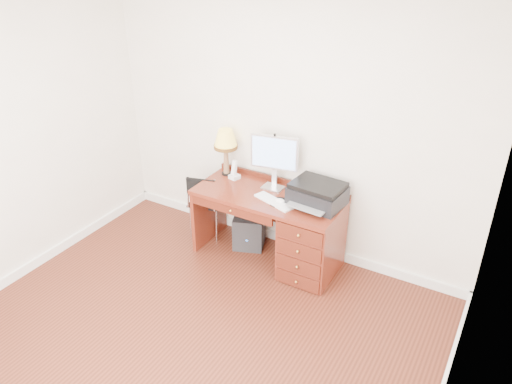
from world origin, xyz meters
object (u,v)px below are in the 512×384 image
Objects in this scene: leg_lamp at (226,142)px; chair at (204,199)px; monitor at (275,156)px; printer at (318,194)px; equipment_box at (249,230)px; desk at (296,232)px; phone at (234,173)px.

leg_lamp reaches higher than chair.
leg_lamp is at bearing 168.24° from monitor.
printer is 0.70× the size of chair.
leg_lamp is 1.00m from equipment_box.
leg_lamp is (-1.11, 0.11, 0.27)m from printer.
printer is 1.14m from leg_lamp.
monitor reaches higher than desk.
printer is at bearing 23.46° from desk.
printer is 0.98m from phone.
monitor is 1.06× the size of printer.
chair is at bearing -148.41° from phone.
equipment_box is (-0.26, -0.08, -0.92)m from monitor.
monitor reaches higher than leg_lamp.
printer is at bearing -5.55° from leg_lamp.
monitor is (-0.35, 0.17, 0.69)m from desk.
printer is at bearing 12.08° from phone.
desk is 4.06× the size of equipment_box.
phone reaches higher than chair.
leg_lamp is 2.48× the size of phone.
printer is at bearing -22.72° from equipment_box.
phone is (-0.46, -0.04, -0.29)m from monitor.
phone is at bearing 0.65° from chair.
equipment_box is at bearing 4.53° from phone.
monitor is 1.09× the size of leg_lamp.
desk is 0.79m from monitor.
leg_lamp reaches higher than phone.
leg_lamp reaches higher than equipment_box.
phone reaches higher than equipment_box.
monitor is at bearing -4.67° from equipment_box.
desk is 0.66m from equipment_box.
desk is 0.91m from phone.
printer is at bearing -13.67° from chair.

